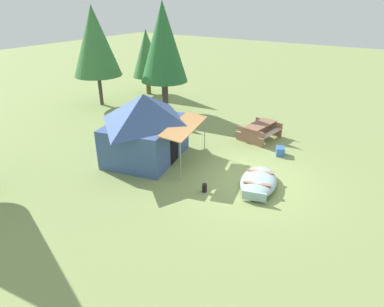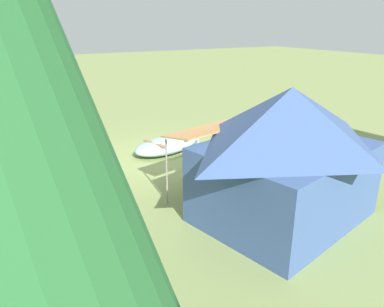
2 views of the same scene
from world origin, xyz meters
name	(u,v)px [view 1 (image 1 of 2)]	position (x,y,z in m)	size (l,w,h in m)	color
ground_plane	(245,179)	(0.00, 0.00, 0.00)	(80.00, 80.00, 0.00)	#849655
beached_rowboat	(259,182)	(-0.28, -0.64, 0.22)	(2.57, 1.83, 0.42)	#95B4BB
canvas_cabin_tent	(145,126)	(-0.59, 4.32, 1.44)	(4.12, 4.23, 2.77)	#3C578F
picnic_table	(260,129)	(4.00, 1.15, 0.47)	(2.04, 1.73, 0.75)	#8C604B
cooler_box	(280,151)	(2.77, -0.34, 0.18)	(0.47, 0.35, 0.35)	#3667B5
fuel_can	(204,188)	(-1.63, 0.82, 0.15)	(0.17, 0.17, 0.31)	black
pine_tree_back_left	(147,54)	(7.42, 10.88, 2.74)	(2.05, 2.05, 4.31)	brown
pine_tree_far_center	(163,43)	(4.76, 7.39, 3.95)	(2.63, 2.63, 6.10)	#433837
pine_tree_side	(95,41)	(3.79, 11.69, 3.83)	(2.86, 2.86, 5.84)	#433A36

